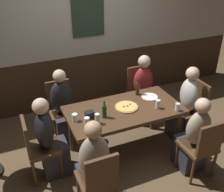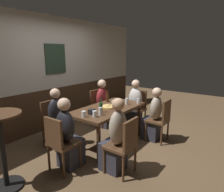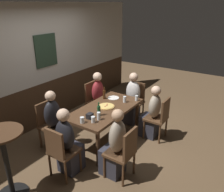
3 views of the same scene
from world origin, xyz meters
name	(u,v)px [view 2 (image 2 of 3)]	position (x,y,z in m)	size (l,w,h in m)	color
ground_plane	(108,143)	(0.00, 0.00, 0.00)	(12.00, 12.00, 0.00)	brown
wall_back	(52,73)	(0.00, 1.65, 1.30)	(6.40, 0.13, 2.60)	#3D2819
dining_table	(108,112)	(0.00, 0.00, 0.65)	(1.56, 0.81, 0.74)	#472D1C
chair_right_near	(161,118)	(0.69, -0.82, 0.50)	(0.40, 0.40, 0.88)	#513521
chair_head_west	(60,141)	(-1.20, 0.00, 0.50)	(0.40, 0.40, 0.88)	#513521
chair_left_far	(53,121)	(-0.69, 0.82, 0.50)	(0.40, 0.40, 0.88)	#513521
chair_left_near	(124,143)	(-0.69, -0.82, 0.50)	(0.40, 0.40, 0.88)	#513521
chair_head_east	(137,106)	(1.20, 0.00, 0.50)	(0.40, 0.40, 0.88)	#513521
chair_right_far	(98,105)	(0.69, 0.82, 0.50)	(0.40, 0.40, 0.88)	#513521
person_right_near	(153,118)	(0.69, -0.65, 0.46)	(0.34, 0.37, 1.11)	#2D2D38
person_head_west	(68,138)	(-1.03, 0.00, 0.48)	(0.37, 0.34, 1.14)	#2D2D38
person_left_far	(59,123)	(-0.69, 0.66, 0.48)	(0.34, 0.37, 1.15)	#2D2D38
person_left_near	(115,141)	(-0.69, -0.66, 0.49)	(0.34, 0.37, 1.16)	#2D2D38
person_head_east	(134,108)	(1.04, 0.00, 0.49)	(0.37, 0.34, 1.16)	#2D2D38
person_right_far	(104,107)	(0.69, 0.66, 0.49)	(0.34, 0.37, 1.15)	#2D2D38
pizza	(109,106)	(0.04, 0.01, 0.75)	(0.32, 0.32, 0.03)	tan
pint_glass_pale	(138,101)	(0.63, -0.32, 0.79)	(0.06, 0.06, 0.11)	silver
beer_glass_half	(127,102)	(0.42, -0.16, 0.79)	(0.06, 0.06, 0.12)	silver
pint_glass_amber	(95,114)	(-0.58, -0.16, 0.79)	(0.07, 0.07, 0.11)	silver
pint_glass_stout	(100,112)	(-0.45, -0.18, 0.80)	(0.06, 0.06, 0.14)	silver
beer_glass_tall	(84,114)	(-0.69, -0.02, 0.79)	(0.07, 0.07, 0.10)	silver
beer_bottle_green	(101,107)	(-0.32, -0.08, 0.84)	(0.06, 0.06, 0.25)	#194723
beer_bottle_brown	(107,97)	(0.35, 0.28, 0.84)	(0.06, 0.06, 0.25)	#42230F
plate_white_large	(116,101)	(0.48, 0.14, 0.75)	(0.23, 0.23, 0.01)	white
condiment_caddy	(92,112)	(-0.50, -0.02, 0.79)	(0.11, 0.09, 0.09)	black
side_bar_table	(2,145)	(-1.88, 0.31, 0.62)	(0.56, 0.56, 1.05)	black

